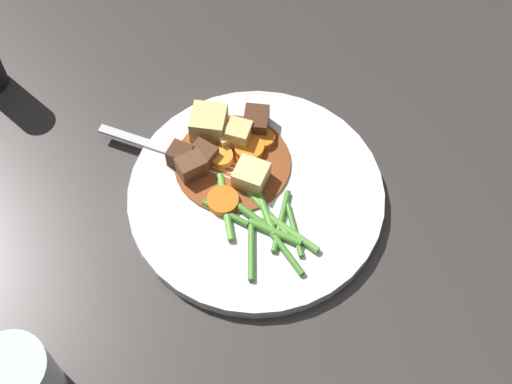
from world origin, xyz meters
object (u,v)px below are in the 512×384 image
(carrot_slice_3, at_px, (249,149))
(meat_chunk_1, at_px, (180,156))
(carrot_slice_1, at_px, (221,158))
(water_glass, at_px, (21,381))
(meat_chunk_0, at_px, (192,167))
(potato_chunk_0, at_px, (239,135))
(potato_chunk_2, at_px, (226,138))
(meat_chunk_3, at_px, (256,122))
(dinner_plate, at_px, (256,196))
(carrot_slice_2, at_px, (224,203))
(potato_chunk_3, at_px, (209,124))
(meat_chunk_2, at_px, (201,157))
(fork, at_px, (175,153))
(carrot_slice_0, at_px, (264,139))
(potato_chunk_1, at_px, (252,175))

(carrot_slice_3, bearing_deg, meat_chunk_1, 78.51)
(carrot_slice_1, relative_size, carrot_slice_3, 0.78)
(water_glass, bearing_deg, meat_chunk_0, -51.99)
(potato_chunk_0, distance_m, meat_chunk_0, 0.07)
(carrot_slice_3, relative_size, potato_chunk_2, 1.54)
(meat_chunk_1, xyz_separation_m, meat_chunk_3, (0.01, -0.09, 0.00))
(dinner_plate, height_order, carrot_slice_2, carrot_slice_2)
(potato_chunk_3, xyz_separation_m, meat_chunk_2, (-0.04, 0.02, -0.01))
(fork, bearing_deg, meat_chunk_2, -133.54)
(potato_chunk_0, bearing_deg, fork, 81.21)
(dinner_plate, distance_m, carrot_slice_0, 0.07)
(fork, bearing_deg, potato_chunk_3, -73.47)
(potato_chunk_2, xyz_separation_m, meat_chunk_3, (0.01, -0.04, 0.00))
(potato_chunk_0, height_order, meat_chunk_1, potato_chunk_0)
(fork, bearing_deg, potato_chunk_0, -98.79)
(potato_chunk_2, bearing_deg, carrot_slice_1, 146.24)
(meat_chunk_3, bearing_deg, carrot_slice_1, 117.53)
(meat_chunk_2, xyz_separation_m, water_glass, (-0.18, 0.23, 0.02))
(carrot_slice_1, bearing_deg, meat_chunk_3, -62.47)
(meat_chunk_3, bearing_deg, carrot_slice_3, 145.02)
(meat_chunk_2, relative_size, water_glass, 0.35)
(carrot_slice_1, xyz_separation_m, potato_chunk_0, (0.02, -0.03, 0.01))
(potato_chunk_0, bearing_deg, carrot_slice_3, -161.30)
(carrot_slice_1, bearing_deg, carrot_slice_2, 162.50)
(potato_chunk_2, bearing_deg, potato_chunk_1, -171.52)
(potato_chunk_1, bearing_deg, meat_chunk_2, 45.24)
(potato_chunk_2, bearing_deg, fork, 82.44)
(carrot_slice_3, bearing_deg, potato_chunk_1, 164.00)
(dinner_plate, distance_m, carrot_slice_3, 0.05)
(potato_chunk_3, bearing_deg, carrot_slice_1, 178.93)
(carrot_slice_3, bearing_deg, potato_chunk_2, 43.47)
(meat_chunk_2, bearing_deg, potato_chunk_2, -66.79)
(carrot_slice_1, xyz_separation_m, meat_chunk_2, (0.01, 0.02, 0.01))
(meat_chunk_1, bearing_deg, potato_chunk_3, -58.25)
(carrot_slice_3, bearing_deg, potato_chunk_0, 18.70)
(carrot_slice_0, distance_m, potato_chunk_1, 0.05)
(fork, bearing_deg, dinner_plate, -140.56)
(carrot_slice_3, xyz_separation_m, potato_chunk_0, (0.02, 0.01, 0.01))
(potato_chunk_2, xyz_separation_m, meat_chunk_2, (-0.01, 0.03, 0.00))
(meat_chunk_1, xyz_separation_m, water_glass, (-0.19, 0.21, 0.02))
(carrot_slice_0, bearing_deg, water_glass, 120.48)
(carrot_slice_3, distance_m, potato_chunk_3, 0.05)
(carrot_slice_2, distance_m, potato_chunk_3, 0.10)
(potato_chunk_0, distance_m, meat_chunk_3, 0.03)
(meat_chunk_0, bearing_deg, meat_chunk_2, -57.33)
(water_glass, bearing_deg, carrot_slice_0, -59.52)
(potato_chunk_1, height_order, water_glass, water_glass)
(carrot_slice_0, height_order, carrot_slice_3, same)
(potato_chunk_1, height_order, potato_chunk_2, potato_chunk_1)
(potato_chunk_1, xyz_separation_m, meat_chunk_0, (0.03, 0.06, 0.00))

